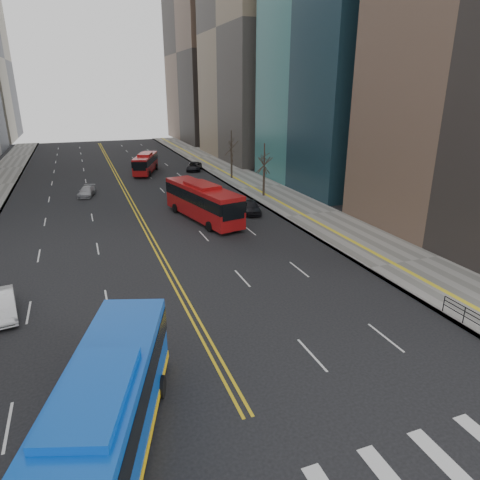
# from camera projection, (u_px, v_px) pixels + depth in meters

# --- Properties ---
(sidewalk_right) EXTENTS (7.00, 130.00, 0.15)m
(sidewalk_right) POSITION_uv_depth(u_px,v_px,m) (259.00, 187.00, 58.79)
(sidewalk_right) COLOR slate
(sidewalk_right) RESTS_ON ground
(centerline) EXTENTS (0.55, 100.00, 0.01)m
(centerline) POSITION_uv_depth(u_px,v_px,m) (121.00, 183.00, 61.81)
(centerline) COLOR gold
(centerline) RESTS_ON ground
(office_towers) EXTENTS (83.00, 134.00, 58.00)m
(office_towers) POSITION_uv_depth(u_px,v_px,m) (98.00, 12.00, 65.72)
(office_towers) COLOR #959598
(office_towers) RESTS_ON ground
(street_trees) EXTENTS (35.20, 47.20, 7.60)m
(street_trees) POSITION_uv_depth(u_px,v_px,m) (60.00, 180.00, 39.76)
(street_trees) COLOR black
(street_trees) RESTS_ON ground
(blue_bus) EXTENTS (7.04, 13.66, 3.88)m
(blue_bus) POSITION_uv_depth(u_px,v_px,m) (98.00, 434.00, 14.24)
(blue_bus) COLOR #0B43A9
(blue_bus) RESTS_ON ground
(red_bus_near) EXTENTS (5.25, 12.41, 3.81)m
(red_bus_near) POSITION_uv_depth(u_px,v_px,m) (203.00, 200.00, 43.84)
(red_bus_near) COLOR #A41112
(red_bus_near) RESTS_ON ground
(red_bus_far) EXTENTS (5.46, 10.09, 3.17)m
(red_bus_far) POSITION_uv_depth(u_px,v_px,m) (146.00, 162.00, 68.13)
(red_bus_far) COLOR #A41112
(red_bus_far) RESTS_ON ground
(car_white) EXTENTS (2.21, 4.59, 1.45)m
(car_white) POSITION_uv_depth(u_px,v_px,m) (1.00, 305.00, 25.44)
(car_white) COLOR white
(car_white) RESTS_ON ground
(car_dark_mid) EXTENTS (2.57, 4.43, 1.42)m
(car_dark_mid) POSITION_uv_depth(u_px,v_px,m) (252.00, 207.00, 46.51)
(car_dark_mid) COLOR black
(car_dark_mid) RESTS_ON ground
(car_silver) EXTENTS (2.65, 4.39, 1.19)m
(car_silver) POSITION_uv_depth(u_px,v_px,m) (87.00, 192.00, 53.93)
(car_silver) COLOR #A1A1A6
(car_silver) RESTS_ON ground
(car_dark_far) EXTENTS (3.83, 5.32, 1.35)m
(car_dark_far) POSITION_uv_depth(u_px,v_px,m) (194.00, 166.00, 70.80)
(car_dark_far) COLOR black
(car_dark_far) RESTS_ON ground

